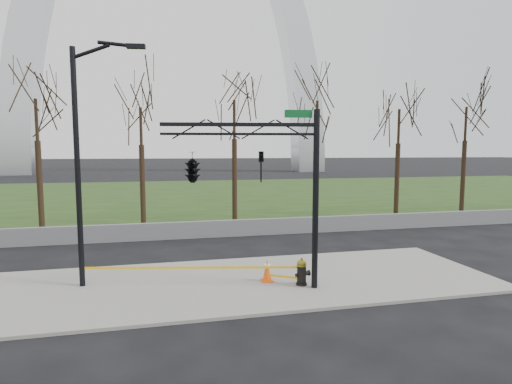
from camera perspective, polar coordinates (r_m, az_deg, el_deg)
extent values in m
plane|color=black|center=(14.80, -1.85, -12.61)|extent=(500.00, 500.00, 0.00)
cube|color=gray|center=(14.79, -1.85, -12.43)|extent=(18.00, 6.00, 0.10)
cube|color=#193915|center=(44.11, -9.43, -0.35)|extent=(120.00, 40.00, 0.06)
cube|color=#59595B|center=(22.35, -5.85, -5.14)|extent=(60.00, 0.30, 0.90)
cylinder|color=black|center=(14.40, 6.36, -12.61)|extent=(0.38, 0.38, 0.07)
cylinder|color=black|center=(14.31, 6.37, -11.47)|extent=(0.29, 0.29, 0.67)
cylinder|color=black|center=(14.39, 7.24, -11.15)|extent=(0.24, 0.20, 0.18)
cylinder|color=black|center=(14.24, 5.75, -11.46)|extent=(0.12, 0.12, 0.11)
cylinder|color=olive|center=(14.21, 6.39, -10.09)|extent=(0.33, 0.33, 0.07)
ellipsoid|color=olive|center=(14.19, 6.39, -9.83)|extent=(0.31, 0.31, 0.23)
cylinder|color=olive|center=(14.16, 6.40, -9.31)|extent=(0.07, 0.07, 0.09)
cube|color=#F0530C|center=(14.71, 1.56, -12.23)|extent=(0.40, 0.40, 0.04)
cone|color=#F0530C|center=(14.59, 1.56, -10.77)|extent=(0.31, 0.31, 0.74)
cylinder|color=white|center=(14.55, 1.56, -10.26)|extent=(0.24, 0.24, 0.11)
cylinder|color=black|center=(14.74, -23.63, 2.70)|extent=(0.18, 0.18, 8.00)
cylinder|color=black|center=(14.91, -22.14, 17.69)|extent=(1.27, 0.28, 0.56)
cylinder|color=black|center=(14.76, -18.84, 18.92)|extent=(1.21, 0.28, 0.22)
cube|color=black|center=(14.63, -16.41, 18.91)|extent=(0.62, 0.30, 0.14)
cylinder|color=black|center=(13.57, 8.31, -1.35)|extent=(0.20, 0.20, 6.00)
cube|color=black|center=(13.20, -2.35, 9.39)|extent=(4.95, 0.93, 0.12)
cube|color=black|center=(13.18, -2.34, 8.08)|extent=(4.95, 0.89, 0.08)
cube|color=#0C5926|center=(13.40, 5.94, 10.80)|extent=(0.89, 0.19, 0.25)
imported|color=black|center=(13.22, 0.72, 3.53)|extent=(0.19, 0.22, 1.00)
imported|color=black|center=(13.23, -8.85, 3.46)|extent=(0.92, 2.54, 1.00)
cube|color=yellow|center=(14.27, -8.90, -10.39)|extent=(7.29, 1.60, 0.08)
cube|color=yellow|center=(14.48, 3.94, -11.70)|extent=(1.05, 0.66, 0.08)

